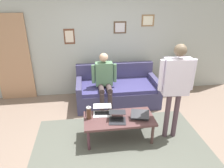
{
  "coord_description": "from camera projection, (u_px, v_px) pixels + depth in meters",
  "views": [
    {
      "loc": [
        0.48,
        2.78,
        2.44
      ],
      "look_at": [
        -0.02,
        -0.85,
        0.8
      ],
      "focal_mm": 32.67,
      "sensor_mm": 36.0,
      "label": 1
    }
  ],
  "objects": [
    {
      "name": "laptop_center",
      "position": [
        140.0,
        116.0,
        3.57
      ],
      "size": [
        0.37,
        0.33,
        0.14
      ],
      "color": "#28282D",
      "rests_on": "coffee_table"
    },
    {
      "name": "person_standing",
      "position": [
        176.0,
        81.0,
        3.36
      ],
      "size": [
        0.6,
        0.23,
        1.73
      ],
      "color": "#523E48",
      "rests_on": "ground_plane"
    },
    {
      "name": "back_wall",
      "position": [
        104.0,
        41.0,
        5.0
      ],
      "size": [
        7.04,
        0.11,
        2.7
      ],
      "color": "#ADB2AE",
      "rests_on": "ground_plane"
    },
    {
      "name": "coffee_table",
      "position": [
        119.0,
        120.0,
        3.6
      ],
      "size": [
        1.23,
        0.6,
        0.43
      ],
      "color": "#523434",
      "rests_on": "ground_plane"
    },
    {
      "name": "couch",
      "position": [
        117.0,
        91.0,
        4.87
      ],
      "size": [
        1.89,
        0.94,
        0.88
      ],
      "color": "#403C62",
      "rests_on": "ground_plane"
    },
    {
      "name": "flower_vase",
      "position": [
        182.0,
        56.0,
        5.1
      ],
      "size": [
        0.1,
        0.1,
        0.44
      ],
      "color": "brown",
      "rests_on": "side_shelf"
    },
    {
      "name": "french_press",
      "position": [
        89.0,
        113.0,
        3.52
      ],
      "size": [
        0.11,
        0.09,
        0.25
      ],
      "color": "#4C3323",
      "rests_on": "coffee_table"
    },
    {
      "name": "laptop_right",
      "position": [
        102.0,
        111.0,
        3.69
      ],
      "size": [
        0.35,
        0.34,
        0.13
      ],
      "color": "silver",
      "rests_on": "coffee_table"
    },
    {
      "name": "person_seated",
      "position": [
        104.0,
        79.0,
        4.45
      ],
      "size": [
        0.55,
        0.51,
        1.28
      ],
      "color": "#423436",
      "rests_on": "ground_plane"
    },
    {
      "name": "ground_plane",
      "position": [
        117.0,
        145.0,
        3.57
      ],
      "size": [
        7.68,
        7.68,
        0.0
      ],
      "primitive_type": "plane",
      "color": "#806B5D"
    },
    {
      "name": "interior_door",
      "position": [
        12.0,
        59.0,
        4.78
      ],
      "size": [
        0.82,
        0.09,
        2.05
      ],
      "color": "tan",
      "rests_on": "ground_plane"
    },
    {
      "name": "area_rug",
      "position": [
        120.0,
        141.0,
        3.67
      ],
      "size": [
        3.02,
        1.66,
        0.01
      ],
      "primitive_type": "cube",
      "color": "#54564D",
      "rests_on": "ground_plane"
    },
    {
      "name": "side_shelf",
      "position": [
        179.0,
        77.0,
        5.33
      ],
      "size": [
        0.42,
        0.32,
        0.85
      ],
      "color": "#4A4621",
      "rests_on": "ground_plane"
    },
    {
      "name": "laptop_left",
      "position": [
        117.0,
        118.0,
        3.49
      ],
      "size": [
        0.33,
        0.37,
        0.15
      ],
      "color": "#28282D",
      "rests_on": "coffee_table"
    }
  ]
}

